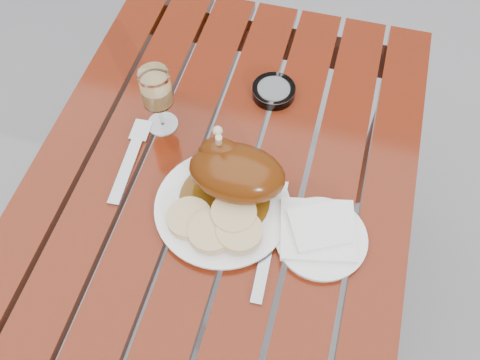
% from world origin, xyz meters
% --- Properties ---
extents(ground, '(60.00, 60.00, 0.00)m').
position_xyz_m(ground, '(0.00, 0.00, 0.00)').
color(ground, slate).
rests_on(ground, ground).
extents(table, '(0.80, 1.20, 0.75)m').
position_xyz_m(table, '(0.00, 0.00, 0.38)').
color(table, maroon).
rests_on(table, ground).
extents(dinner_plate, '(0.36, 0.36, 0.02)m').
position_xyz_m(dinner_plate, '(0.03, -0.04, 0.76)').
color(dinner_plate, white).
rests_on(dinner_plate, table).
extents(roast_duck, '(0.21, 0.19, 0.14)m').
position_xyz_m(roast_duck, '(0.04, 0.02, 0.82)').
color(roast_duck, '#5F380A').
rests_on(roast_duck, dinner_plate).
extents(bread_dumplings, '(0.19, 0.13, 0.03)m').
position_xyz_m(bread_dumplings, '(0.03, -0.09, 0.78)').
color(bread_dumplings, tan).
rests_on(bread_dumplings, dinner_plate).
extents(wine_glass, '(0.08, 0.08, 0.16)m').
position_xyz_m(wine_glass, '(-0.16, 0.14, 0.83)').
color(wine_glass, tan).
rests_on(wine_glass, table).
extents(side_plate, '(0.22, 0.22, 0.01)m').
position_xyz_m(side_plate, '(0.23, -0.05, 0.76)').
color(side_plate, white).
rests_on(side_plate, table).
extents(napkin, '(0.17, 0.16, 0.01)m').
position_xyz_m(napkin, '(0.22, -0.04, 0.77)').
color(napkin, white).
rests_on(napkin, side_plate).
extents(ashtray, '(0.10, 0.10, 0.02)m').
position_xyz_m(ashtray, '(0.06, 0.29, 0.76)').
color(ashtray, '#B2B7BC').
rests_on(ashtray, table).
extents(fork, '(0.04, 0.20, 0.01)m').
position_xyz_m(fork, '(-0.20, 0.02, 0.75)').
color(fork, gray).
rests_on(fork, table).
extents(knife, '(0.03, 0.23, 0.01)m').
position_xyz_m(knife, '(0.13, -0.10, 0.75)').
color(knife, gray).
rests_on(knife, table).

